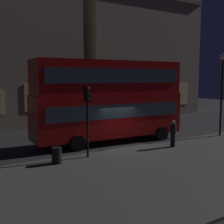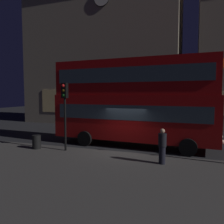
{
  "view_description": "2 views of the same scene",
  "coord_description": "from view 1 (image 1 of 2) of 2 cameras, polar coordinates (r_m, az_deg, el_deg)",
  "views": [
    {
      "loc": [
        -10.2,
        -15.08,
        4.35
      ],
      "look_at": [
        -0.37,
        0.45,
        2.22
      ],
      "focal_mm": 47.03,
      "sensor_mm": 36.0,
      "label": 1
    },
    {
      "loc": [
        3.83,
        -12.62,
        3.36
      ],
      "look_at": [
        -1.07,
        0.97,
        2.21
      ],
      "focal_mm": 36.69,
      "sensor_mm": 36.0,
      "label": 2
    }
  ],
  "objects": [
    {
      "name": "ground_plane",
      "position": [
        18.72,
        1.72,
        -6.82
      ],
      "size": [
        80.0,
        80.0,
        0.0
      ],
      "primitive_type": "plane",
      "color": "#232326"
    },
    {
      "name": "building_plain_facade",
      "position": [
        36.61,
        4.1,
        12.08
      ],
      "size": [
        14.62,
        8.22,
        15.68
      ],
      "color": "gray",
      "rests_on": "ground"
    },
    {
      "name": "pedestrian",
      "position": [
        18.49,
        11.76,
        -4.08
      ],
      "size": [
        0.38,
        0.38,
        1.65
      ],
      "rotation": [
        0.0,
        0.0,
        5.83
      ],
      "color": "black",
      "rests_on": "sidewalk_slab"
    },
    {
      "name": "street_lamp",
      "position": [
        22.84,
        20.64,
        6.13
      ],
      "size": [
        0.46,
        0.46,
        6.0
      ],
      "color": "black",
      "rests_on": "sidewalk_slab"
    },
    {
      "name": "traffic_light_near_kerb",
      "position": [
        15.51,
        -4.79,
        1.21
      ],
      "size": [
        0.33,
        0.37,
        3.85
      ],
      "rotation": [
        0.0,
        0.0,
        -0.04
      ],
      "color": "black",
      "rests_on": "sidewalk_slab"
    },
    {
      "name": "sidewalk_slab",
      "position": [
        14.89,
        12.98,
        -10.3
      ],
      "size": [
        44.0,
        9.11,
        0.12
      ],
      "primitive_type": "cube",
      "color": "#423F3D",
      "rests_on": "ground"
    },
    {
      "name": "litter_bin",
      "position": [
        15.01,
        -10.7,
        -8.28
      ],
      "size": [
        0.5,
        0.5,
        0.8
      ],
      "primitive_type": "cylinder",
      "color": "black",
      "rests_on": "sidewalk_slab"
    },
    {
      "name": "double_decker_bus",
      "position": [
        19.69,
        -0.54,
        2.83
      ],
      "size": [
        10.57,
        3.22,
        5.48
      ],
      "rotation": [
        0.0,
        0.0,
        -0.05
      ],
      "color": "#9E0C0C",
      "rests_on": "ground"
    }
  ]
}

